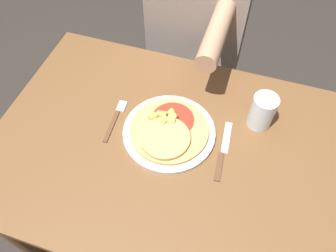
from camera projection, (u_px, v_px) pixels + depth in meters
ground_plane at (166, 222)px, 1.63m from camera, size 8.00×8.00×0.00m
dining_table at (165, 163)px, 1.13m from camera, size 1.11×0.80×0.73m
plate at (168, 132)px, 1.06m from camera, size 0.30×0.30×0.01m
pizza at (167, 130)px, 1.04m from camera, size 0.25×0.25×0.04m
fork at (116, 118)px, 1.10m from camera, size 0.03×0.18×0.00m
knife at (223, 151)px, 1.02m from camera, size 0.03×0.22×0.00m
drinking_glass at (262, 111)px, 1.04m from camera, size 0.08×0.08×0.12m
person_diner at (198, 25)px, 1.38m from camera, size 0.39×0.52×1.24m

